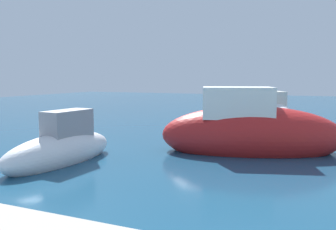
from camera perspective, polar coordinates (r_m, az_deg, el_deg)
moored_boat_0 at (r=19.09m, az=16.93°, el=0.49°), size 2.69×3.91×1.76m
moored_boat_2 at (r=10.86m, az=13.04°, el=-2.64°), size 5.72×3.44×2.35m
moored_boat_4 at (r=9.72m, az=-16.84°, el=-5.17°), size 1.43×3.73×1.59m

